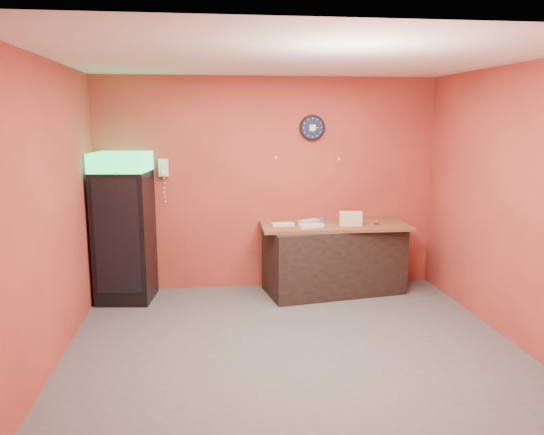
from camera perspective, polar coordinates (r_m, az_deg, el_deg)
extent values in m
plane|color=#47474C|center=(5.52, 2.20, -13.54)|extent=(4.50, 4.50, 0.00)
cube|color=#B24432|center=(7.07, -0.36, 3.63)|extent=(4.50, 0.02, 2.80)
cube|color=#B24432|center=(5.24, -22.77, 0.35)|extent=(0.02, 4.00, 2.80)
cube|color=#B24432|center=(5.91, 24.38, 1.31)|extent=(0.02, 4.00, 2.80)
cube|color=white|center=(5.07, 2.43, 16.75)|extent=(4.50, 4.00, 0.02)
cube|color=black|center=(6.85, -15.56, -1.98)|extent=(0.72, 0.72, 1.62)
cube|color=#1AE46F|center=(6.72, -15.95, 5.77)|extent=(0.72, 0.72, 0.23)
cube|color=black|center=(6.51, -15.65, -2.00)|extent=(0.54, 0.08, 1.39)
cube|color=black|center=(7.02, 6.66, -4.50)|extent=(1.85, 1.04, 0.87)
cylinder|color=black|center=(7.08, 4.33, 9.61)|extent=(0.33, 0.05, 0.33)
cylinder|color=#0F1433|center=(7.06, 4.38, 9.60)|extent=(0.29, 0.01, 0.29)
cube|color=white|center=(7.05, 4.39, 9.60)|extent=(0.08, 0.00, 0.08)
cube|color=white|center=(6.97, -11.59, 5.27)|extent=(0.12, 0.07, 0.23)
cube|color=white|center=(6.92, -11.62, 5.23)|extent=(0.05, 0.04, 0.18)
cube|color=brown|center=(6.92, 6.74, -0.85)|extent=(1.92, 0.82, 0.04)
cube|color=beige|center=(6.82, 8.45, -0.62)|extent=(0.30, 0.13, 0.06)
cube|color=beige|center=(6.81, 8.46, -0.12)|extent=(0.30, 0.13, 0.06)
cube|color=beige|center=(6.80, 8.47, 0.38)|extent=(0.30, 0.13, 0.06)
cube|color=silver|center=(6.73, 1.17, -0.75)|extent=(0.29, 0.14, 0.04)
cube|color=silver|center=(6.64, 4.30, -0.91)|extent=(0.33, 0.20, 0.04)
cube|color=silver|center=(6.94, 3.97, -0.42)|extent=(0.30, 0.26, 0.04)
cylinder|color=silver|center=(7.05, 5.43, -0.17)|extent=(0.07, 0.07, 0.07)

